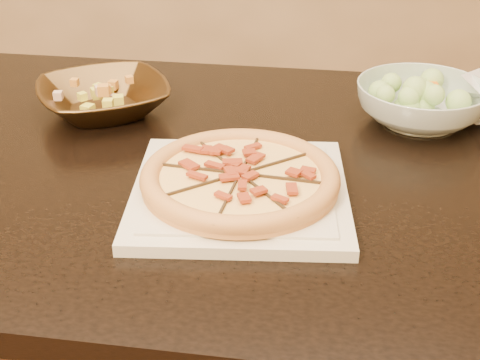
{
  "coord_description": "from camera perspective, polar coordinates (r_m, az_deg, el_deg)",
  "views": [
    {
      "loc": [
        0.25,
        -1.01,
        1.26
      ],
      "look_at": [
        0.22,
        -0.16,
        0.78
      ],
      "focal_mm": 50.0,
      "sensor_mm": 36.0,
      "label": 1
    }
  ],
  "objects": [
    {
      "name": "salad",
      "position": [
        1.24,
        15.49,
        8.61
      ],
      "size": [
        0.12,
        0.12,
        0.04
      ],
      "color": "#B0C467",
      "rests_on": "salad_bowl"
    },
    {
      "name": "mixed_dish",
      "position": [
        1.27,
        -11.81,
        8.65
      ],
      "size": [
        0.1,
        0.11,
        0.03
      ],
      "color": "tan",
      "rests_on": "bronze_bowl"
    },
    {
      "name": "dining_table",
      "position": [
        1.16,
        -3.65,
        -2.41
      ],
      "size": [
        1.49,
        1.05,
        0.75
      ],
      "color": "black",
      "rests_on": "floor"
    },
    {
      "name": "salad_bowl",
      "position": [
        1.26,
        15.16,
        6.31
      ],
      "size": [
        0.26,
        0.26,
        0.07
      ],
      "primitive_type": "imported",
      "rotation": [
        0.0,
        0.0,
        0.1
      ],
      "color": "#B0C3B9",
      "rests_on": "dining_table"
    },
    {
      "name": "bronze_bowl",
      "position": [
        1.28,
        -11.55,
        6.85
      ],
      "size": [
        0.32,
        0.32,
        0.06
      ],
      "primitive_type": "imported",
      "rotation": [
        0.0,
        0.0,
        0.43
      ],
      "color": "#4C361A",
      "rests_on": "dining_table"
    },
    {
      "name": "pizza",
      "position": [
        0.97,
        -0.0,
        0.21
      ],
      "size": [
        0.29,
        0.29,
        0.03
      ],
      "color": "gold",
      "rests_on": "plate"
    },
    {
      "name": "plate",
      "position": [
        0.98,
        0.0,
        -0.99
      ],
      "size": [
        0.31,
        0.31,
        0.02
      ],
      "color": "beige",
      "rests_on": "dining_table"
    }
  ]
}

